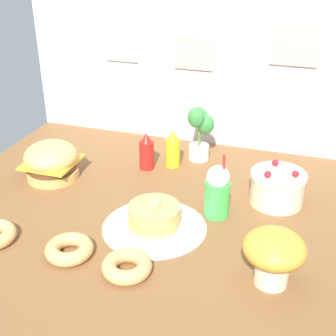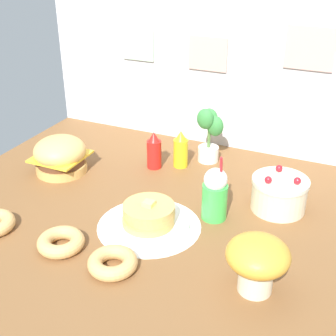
{
  "view_description": "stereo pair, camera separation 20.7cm",
  "coord_description": "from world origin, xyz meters",
  "px_view_note": "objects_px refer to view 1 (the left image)",
  "views": [
    {
      "loc": [
        0.62,
        -1.61,
        1.14
      ],
      "look_at": [
        0.06,
        0.14,
        0.18
      ],
      "focal_mm": 49.53,
      "sensor_mm": 36.0,
      "label": 1
    },
    {
      "loc": [
        0.81,
        -1.53,
        1.14
      ],
      "look_at": [
        0.06,
        0.14,
        0.18
      ],
      "focal_mm": 49.53,
      "sensor_mm": 36.0,
      "label": 2
    }
  ],
  "objects_px": {
    "burger": "(52,161)",
    "cream_soda_cup": "(217,191)",
    "ketchup_bottle": "(146,152)",
    "potted_plant": "(200,131)",
    "donut_vanilla": "(127,266)",
    "pancake_stack": "(154,218)",
    "layer_cake": "(277,188)",
    "mustard_bottle": "(173,150)",
    "mushroom_stool": "(274,253)",
    "donut_chocolate": "(69,249)"
  },
  "relations": [
    {
      "from": "layer_cake",
      "to": "donut_vanilla",
      "type": "height_order",
      "value": "layer_cake"
    },
    {
      "from": "pancake_stack",
      "to": "ketchup_bottle",
      "type": "distance_m",
      "value": 0.55
    },
    {
      "from": "donut_vanilla",
      "to": "cream_soda_cup",
      "type": "bearing_deg",
      "value": 64.81
    },
    {
      "from": "burger",
      "to": "pancake_stack",
      "type": "xyz_separation_m",
      "value": [
        0.64,
        -0.26,
        -0.05
      ]
    },
    {
      "from": "donut_vanilla",
      "to": "ketchup_bottle",
      "type": "bearing_deg",
      "value": 105.26
    },
    {
      "from": "pancake_stack",
      "to": "layer_cake",
      "type": "distance_m",
      "value": 0.6
    },
    {
      "from": "mushroom_stool",
      "to": "cream_soda_cup",
      "type": "bearing_deg",
      "value": 127.08
    },
    {
      "from": "mustard_bottle",
      "to": "cream_soda_cup",
      "type": "height_order",
      "value": "cream_soda_cup"
    },
    {
      "from": "potted_plant",
      "to": "mushroom_stool",
      "type": "height_order",
      "value": "potted_plant"
    },
    {
      "from": "mustard_bottle",
      "to": "ketchup_bottle",
      "type": "bearing_deg",
      "value": -149.91
    },
    {
      "from": "pancake_stack",
      "to": "mustard_bottle",
      "type": "height_order",
      "value": "mustard_bottle"
    },
    {
      "from": "donut_vanilla",
      "to": "mushroom_stool",
      "type": "height_order",
      "value": "mushroom_stool"
    },
    {
      "from": "burger",
      "to": "mustard_bottle",
      "type": "distance_m",
      "value": 0.63
    },
    {
      "from": "layer_cake",
      "to": "mushroom_stool",
      "type": "height_order",
      "value": "mushroom_stool"
    },
    {
      "from": "mushroom_stool",
      "to": "potted_plant",
      "type": "bearing_deg",
      "value": 119.15
    },
    {
      "from": "burger",
      "to": "donut_chocolate",
      "type": "distance_m",
      "value": 0.67
    },
    {
      "from": "layer_cake",
      "to": "potted_plant",
      "type": "xyz_separation_m",
      "value": [
        -0.45,
        0.33,
        0.09
      ]
    },
    {
      "from": "donut_vanilla",
      "to": "mushroom_stool",
      "type": "relative_size",
      "value": 0.85
    },
    {
      "from": "burger",
      "to": "ketchup_bottle",
      "type": "distance_m",
      "value": 0.48
    },
    {
      "from": "mustard_bottle",
      "to": "cream_soda_cup",
      "type": "bearing_deg",
      "value": -50.41
    },
    {
      "from": "cream_soda_cup",
      "to": "mushroom_stool",
      "type": "xyz_separation_m",
      "value": [
        0.28,
        -0.37,
        0.01
      ]
    },
    {
      "from": "pancake_stack",
      "to": "mushroom_stool",
      "type": "height_order",
      "value": "mushroom_stool"
    },
    {
      "from": "burger",
      "to": "cream_soda_cup",
      "type": "bearing_deg",
      "value": -5.51
    },
    {
      "from": "layer_cake",
      "to": "donut_vanilla",
      "type": "relative_size",
      "value": 1.34
    },
    {
      "from": "burger",
      "to": "potted_plant",
      "type": "distance_m",
      "value": 0.79
    },
    {
      "from": "ketchup_bottle",
      "to": "potted_plant",
      "type": "relative_size",
      "value": 0.66
    },
    {
      "from": "burger",
      "to": "potted_plant",
      "type": "bearing_deg",
      "value": 33.38
    },
    {
      "from": "pancake_stack",
      "to": "mushroom_stool",
      "type": "xyz_separation_m",
      "value": [
        0.51,
        -0.19,
        0.08
      ]
    },
    {
      "from": "ketchup_bottle",
      "to": "donut_chocolate",
      "type": "height_order",
      "value": "ketchup_bottle"
    },
    {
      "from": "pancake_stack",
      "to": "mustard_bottle",
      "type": "xyz_separation_m",
      "value": [
        -0.1,
        0.58,
        0.05
      ]
    },
    {
      "from": "ketchup_bottle",
      "to": "burger",
      "type": "bearing_deg",
      "value": -150.12
    },
    {
      "from": "pancake_stack",
      "to": "potted_plant",
      "type": "xyz_separation_m",
      "value": [
        0.01,
        0.7,
        0.12
      ]
    },
    {
      "from": "potted_plant",
      "to": "mushroom_stool",
      "type": "relative_size",
      "value": 1.39
    },
    {
      "from": "burger",
      "to": "donut_vanilla",
      "type": "height_order",
      "value": "burger"
    },
    {
      "from": "burger",
      "to": "potted_plant",
      "type": "xyz_separation_m",
      "value": [
        0.66,
        0.43,
        0.07
      ]
    },
    {
      "from": "mustard_bottle",
      "to": "donut_vanilla",
      "type": "relative_size",
      "value": 1.08
    },
    {
      "from": "mushroom_stool",
      "to": "ketchup_bottle",
      "type": "bearing_deg",
      "value": 136.28
    },
    {
      "from": "donut_chocolate",
      "to": "ketchup_bottle",
      "type": "bearing_deg",
      "value": 87.75
    },
    {
      "from": "layer_cake",
      "to": "mustard_bottle",
      "type": "distance_m",
      "value": 0.6
    },
    {
      "from": "ketchup_bottle",
      "to": "cream_soda_cup",
      "type": "relative_size",
      "value": 0.67
    },
    {
      "from": "pancake_stack",
      "to": "donut_chocolate",
      "type": "distance_m",
      "value": 0.38
    },
    {
      "from": "pancake_stack",
      "to": "cream_soda_cup",
      "type": "distance_m",
      "value": 0.3
    },
    {
      "from": "donut_vanilla",
      "to": "potted_plant",
      "type": "height_order",
      "value": "potted_plant"
    },
    {
      "from": "burger",
      "to": "cream_soda_cup",
      "type": "height_order",
      "value": "cream_soda_cup"
    },
    {
      "from": "layer_cake",
      "to": "ketchup_bottle",
      "type": "relative_size",
      "value": 1.25
    },
    {
      "from": "burger",
      "to": "mushroom_stool",
      "type": "xyz_separation_m",
      "value": [
        1.15,
        -0.46,
        0.04
      ]
    },
    {
      "from": "mustard_bottle",
      "to": "burger",
      "type": "bearing_deg",
      "value": -150.07
    },
    {
      "from": "ketchup_bottle",
      "to": "mustard_bottle",
      "type": "relative_size",
      "value": 1.0
    },
    {
      "from": "pancake_stack",
      "to": "layer_cake",
      "type": "height_order",
      "value": "layer_cake"
    },
    {
      "from": "pancake_stack",
      "to": "donut_vanilla",
      "type": "height_order",
      "value": "pancake_stack"
    }
  ]
}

